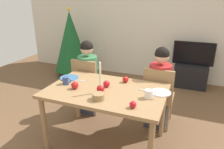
% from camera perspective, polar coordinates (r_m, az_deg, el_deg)
% --- Properties ---
extents(ground_plane, '(7.68, 7.68, 0.00)m').
position_cam_1_polar(ground_plane, '(2.90, -1.52, -17.66)').
color(ground_plane, brown).
extents(back_wall, '(6.40, 0.10, 2.60)m').
position_cam_1_polar(back_wall, '(4.80, 10.87, 14.34)').
color(back_wall, beige).
rests_on(back_wall, ground).
extents(dining_table, '(1.40, 0.90, 0.75)m').
position_cam_1_polar(dining_table, '(2.54, -1.66, -5.78)').
color(dining_table, '#99754C').
rests_on(dining_table, ground).
extents(chair_left, '(0.40, 0.40, 0.90)m').
position_cam_1_polar(chair_left, '(3.33, -6.71, -2.18)').
color(chair_left, '#99754C').
rests_on(chair_left, ground).
extents(chair_right, '(0.40, 0.40, 0.90)m').
position_cam_1_polar(chair_right, '(3.01, 12.40, -5.15)').
color(chair_right, '#99754C').
rests_on(chair_right, ground).
extents(person_left_child, '(0.30, 0.30, 1.17)m').
position_cam_1_polar(person_left_child, '(3.34, -6.49, -1.07)').
color(person_left_child, '#33384C').
rests_on(person_left_child, ground).
extents(person_right_child, '(0.30, 0.30, 1.17)m').
position_cam_1_polar(person_right_child, '(3.02, 12.59, -3.91)').
color(person_right_child, '#33384C').
rests_on(person_right_child, ground).
extents(tv_stand, '(0.64, 0.40, 0.48)m').
position_cam_1_polar(tv_stand, '(4.66, 20.45, -0.25)').
color(tv_stand, black).
rests_on(tv_stand, ground).
extents(tv, '(0.79, 0.05, 0.46)m').
position_cam_1_polar(tv, '(4.52, 21.19, 5.33)').
color(tv, black).
rests_on(tv, tv_stand).
extents(christmas_tree, '(0.80, 0.80, 1.56)m').
position_cam_1_polar(christmas_tree, '(4.97, -11.04, 8.79)').
color(christmas_tree, brown).
rests_on(christmas_tree, ground).
extents(candle_centerpiece, '(0.09, 0.09, 0.37)m').
position_cam_1_polar(candle_centerpiece, '(2.40, -3.15, -3.30)').
color(candle_centerpiece, red).
rests_on(candle_centerpiece, dining_table).
extents(plate_left, '(0.25, 0.25, 0.01)m').
position_cam_1_polar(plate_left, '(2.90, -11.49, -0.86)').
color(plate_left, teal).
rests_on(plate_left, dining_table).
extents(plate_right, '(0.23, 0.23, 0.01)m').
position_cam_1_polar(plate_right, '(2.48, 13.04, -4.73)').
color(plate_right, silver).
rests_on(plate_right, dining_table).
extents(mug_left, '(0.12, 0.08, 0.09)m').
position_cam_1_polar(mug_left, '(2.70, -12.37, -1.59)').
color(mug_left, '#33477F').
rests_on(mug_left, dining_table).
extents(mug_right, '(0.13, 0.08, 0.09)m').
position_cam_1_polar(mug_right, '(2.32, 9.90, -5.22)').
color(mug_right, white).
rests_on(mug_right, dining_table).
extents(fork_left, '(0.18, 0.07, 0.01)m').
position_cam_1_polar(fork_left, '(2.79, -9.13, -1.62)').
color(fork_left, silver).
rests_on(fork_left, dining_table).
extents(fork_right, '(0.18, 0.05, 0.01)m').
position_cam_1_polar(fork_right, '(2.49, 9.06, -4.44)').
color(fork_right, silver).
rests_on(fork_right, dining_table).
extents(bowl_walnuts, '(0.13, 0.13, 0.07)m').
position_cam_1_polar(bowl_walnuts, '(2.26, -3.70, -5.95)').
color(bowl_walnuts, '#99754C').
rests_on(bowl_walnuts, dining_table).
extents(apple_near_candle, '(0.09, 0.09, 0.09)m').
position_cam_1_polar(apple_near_candle, '(2.55, -10.02, -2.86)').
color(apple_near_candle, red).
rests_on(apple_near_candle, dining_table).
extents(apple_by_left_plate, '(0.07, 0.07, 0.07)m').
position_cam_1_polar(apple_by_left_plate, '(2.11, 5.70, -8.08)').
color(apple_by_left_plate, red).
rests_on(apple_by_left_plate, dining_table).
extents(apple_by_right_mug, '(0.08, 0.08, 0.08)m').
position_cam_1_polar(apple_by_right_mug, '(2.56, -1.50, -2.54)').
color(apple_by_right_mug, red).
rests_on(apple_by_right_mug, dining_table).
extents(apple_far_edge, '(0.08, 0.08, 0.08)m').
position_cam_1_polar(apple_far_edge, '(2.70, 3.69, -1.32)').
color(apple_far_edge, red).
rests_on(apple_far_edge, dining_table).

